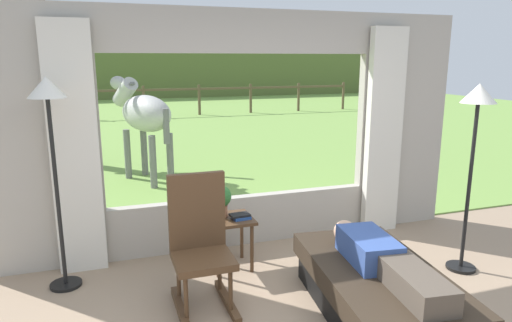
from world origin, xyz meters
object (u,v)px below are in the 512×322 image
floor_lamp_left (50,120)px  rocking_chair (200,243)px  recliner_sofa (377,291)px  book_stack (241,216)px  pasture_tree (71,83)px  horse (144,114)px  reclining_person (382,259)px  side_table (230,227)px  potted_plant (220,199)px  floor_lamp_right (476,122)px

floor_lamp_left → rocking_chair: bearing=-31.4°
recliner_sofa → rocking_chair: bearing=160.0°
book_stack → pasture_tree: bearing=108.1°
horse → pasture_tree: (-1.17, 1.62, 0.45)m
reclining_person → side_table: bearing=131.2°
reclining_person → floor_lamp_left: floor_lamp_left is taller
horse → potted_plant: bearing=-108.1°
rocking_chair → book_stack: 0.73m
rocking_chair → floor_lamp_right: 2.75m
side_table → floor_lamp_left: size_ratio=0.27×
floor_lamp_left → potted_plant: bearing=-1.7°
recliner_sofa → side_table: bearing=132.2°
reclining_person → book_stack: 1.46m
side_table → floor_lamp_right: bearing=-19.8°
recliner_sofa → reclining_person: bearing=-83.0°
rocking_chair → recliner_sofa: bearing=-26.9°
rocking_chair → floor_lamp_left: bearing=148.7°
potted_plant → rocking_chair: bearing=-117.8°
recliner_sofa → potted_plant: bearing=133.3°
rocking_chair → floor_lamp_right: bearing=-4.3°
recliner_sofa → side_table: side_table is taller
horse → side_table: bearing=-107.0°
potted_plant → book_stack: size_ratio=1.59×
recliner_sofa → floor_lamp_left: 3.07m
recliner_sofa → horse: bearing=112.5°
recliner_sofa → floor_lamp_right: 1.86m
potted_plant → recliner_sofa: bearing=-53.7°
side_table → floor_lamp_right: 2.53m
floor_lamp_left → floor_lamp_right: size_ratio=1.04×
side_table → pasture_tree: size_ratio=0.15×
recliner_sofa → book_stack: (-0.78, 1.18, 0.33)m
side_table → rocking_chair: bearing=-125.7°
reclining_person → book_stack: (-0.78, 1.23, 0.02)m
floor_lamp_right → horse: 5.15m
rocking_chair → floor_lamp_left: (-1.13, 0.69, 0.99)m
side_table → recliner_sofa: bearing=-54.8°
side_table → floor_lamp_right: size_ratio=0.28×
rocking_chair → pasture_tree: 6.05m
side_table → horse: bearing=97.4°
potted_plant → book_stack: (0.17, -0.12, -0.16)m
floor_lamp_left → floor_lamp_right: bearing=-13.4°
book_stack → floor_lamp_right: size_ratio=0.11×
reclining_person → floor_lamp_right: 1.68m
recliner_sofa → reclining_person: 0.31m
horse → pasture_tree: size_ratio=0.51×
recliner_sofa → pasture_tree: bearing=118.2°
pasture_tree → recliner_sofa: bearing=-68.8°
potted_plant → pasture_tree: size_ratio=0.09×
potted_plant → floor_lamp_right: floor_lamp_right is taller
book_stack → pasture_tree: pasture_tree is taller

